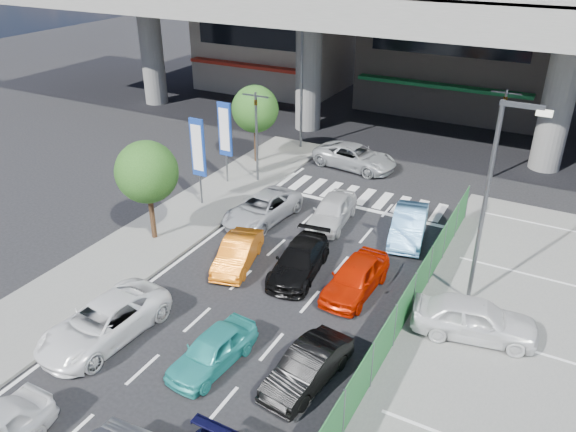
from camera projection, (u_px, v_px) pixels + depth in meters
The scene contains 27 objects.
ground at pixel (233, 333), 20.22m from camera, with size 120.00×120.00×0.00m, color black.
parking_lot at pixel (571, 405), 17.13m from camera, with size 12.00×28.00×0.06m, color #61615E.
sidewalk_left at pixel (155, 238), 26.27m from camera, with size 4.00×30.00×0.12m, color #61615E.
fence_run at pixel (385, 343), 18.35m from camera, with size 0.16×22.00×1.80m, color #22632D, non-canonical shape.
expressway at pixel (430, 7), 33.40m from camera, with size 64.00×14.00×10.75m.
building_west at pixel (278, 11), 48.98m from camera, with size 12.00×10.90×13.00m.
building_center at pixel (468, 9), 42.56m from camera, with size 14.00×10.90×15.00m.
traffic_light_left at pixel (256, 115), 30.41m from camera, with size 1.60×1.24×5.20m.
traffic_light_right at pixel (503, 112), 30.95m from camera, with size 1.60×1.24×5.20m.
street_lamp_right at pixel (492, 191), 19.69m from camera, with size 1.65×0.22×8.00m.
street_lamp_left at pixel (304, 76), 34.77m from camera, with size 1.65×0.22×8.00m.
signboard_near at pixel (198, 150), 28.10m from camera, with size 0.80×0.14×4.70m.
signboard_far at pixel (225, 132), 30.61m from camera, with size 0.80×0.14×4.70m.
tree_near at pixel (147, 172), 24.74m from camera, with size 2.80×2.80×4.80m.
tree_far at pixel (255, 109), 33.29m from camera, with size 2.80×2.80×4.80m.
sedan_white_mid_left at pixel (104, 322), 19.68m from camera, with size 2.29×4.97×1.38m, color white.
taxi_teal_mid at pixel (212, 350), 18.48m from camera, with size 1.44×3.58×1.22m, color teal.
hatch_black_mid_right at pixel (307, 367), 17.76m from camera, with size 1.30×3.71×1.22m, color black.
taxi_orange_left at pixel (238, 253), 23.98m from camera, with size 1.30×3.72×1.23m, color orange.
sedan_black_mid at pixel (299, 261), 23.41m from camera, with size 1.75×4.30×1.25m, color black.
taxi_orange_right at pixel (356, 277), 22.19m from camera, with size 1.63×4.05×1.38m, color red.
wagon_silver_front_left at pixel (262, 208), 27.69m from camera, with size 2.16×4.68×1.30m, color #A7A9AE.
sedan_white_front_mid at pixel (332, 211), 27.39m from camera, with size 1.63×4.05×1.38m, color silver.
kei_truck_front_right at pixel (409, 225), 26.06m from camera, with size 1.46×4.19×1.38m, color #70B7F6.
crossing_wagon_silver at pixel (355, 157), 33.74m from camera, with size 2.33×5.05×1.40m, color #9A9EA1.
parked_sedan_white at pixel (475, 318), 19.68m from camera, with size 1.74×4.32×1.47m, color silver.
traffic_cone at pixel (474, 307), 20.89m from camera, with size 0.38×0.38×0.74m, color #D9510C.
Camera 1 is at (9.35, -13.17, 13.03)m, focal length 35.00 mm.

